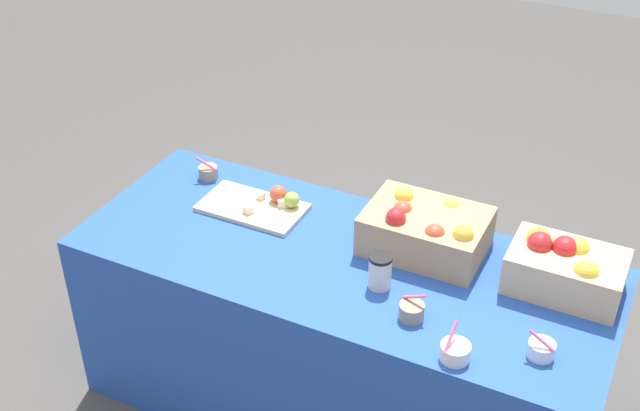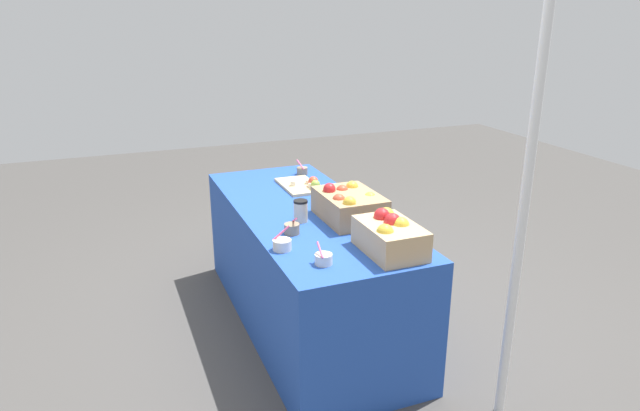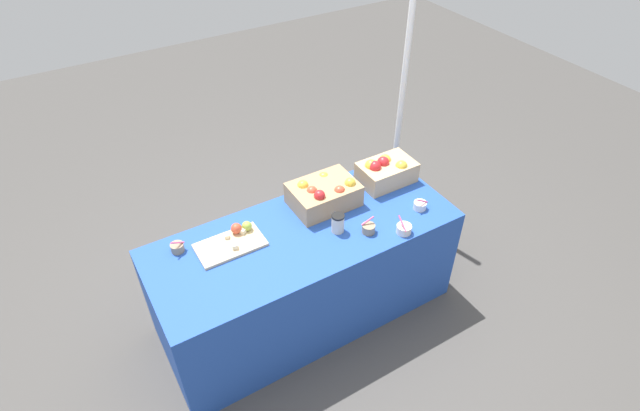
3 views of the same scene
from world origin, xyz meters
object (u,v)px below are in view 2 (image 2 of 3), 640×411
Objects in this scene: cutting_board_front at (303,185)px; sample_bowl_near at (323,259)px; apple_crate_left at (390,235)px; sample_bowl_far at (292,229)px; apple_crate_middle at (349,205)px; sample_bowl_mid at (302,171)px; tent_pole at (523,216)px; coffee_cup at (301,211)px; sample_bowl_extra at (282,244)px.

sample_bowl_near is (1.14, -0.32, 0.01)m from cutting_board_front.
apple_crate_left reaches higher than sample_bowl_far.
apple_crate_middle is 0.61m from sample_bowl_near.
sample_bowl_mid reaches higher than sample_bowl_far.
cutting_board_front is 1.63m from tent_pole.
tent_pole reaches higher than cutting_board_front.
sample_bowl_mid is (-1.44, 0.42, 0.00)m from sample_bowl_near.
cutting_board_front is at bearing 155.93° from sample_bowl_far.
coffee_cup reaches higher than sample_bowl_far.
sample_bowl_mid is at bearing 155.92° from sample_bowl_extra.
sample_bowl_near is (0.50, -0.35, -0.06)m from apple_crate_middle.
tent_pole reaches higher than apple_crate_middle.
sample_bowl_mid is 0.85× the size of coffee_cup.
apple_crate_middle is (-0.48, 0.00, -0.00)m from apple_crate_left.
coffee_cup is (-0.56, 0.09, 0.04)m from sample_bowl_near.
sample_bowl_far is at bearing -178.23° from sample_bowl_near.
coffee_cup is (-0.06, -0.26, -0.02)m from apple_crate_middle.
sample_bowl_extra is (0.27, -0.48, -0.05)m from apple_crate_middle.
apple_crate_middle is 1.06× the size of cutting_board_front.
apple_crate_left is 3.66× the size of sample_bowl_far.
cutting_board_front is 3.41× the size of sample_bowl_extra.
apple_crate_middle is at bearing 144.68° from sample_bowl_near.
apple_crate_left is 1.43m from sample_bowl_mid.
sample_bowl_extra is at bearing -113.77° from apple_crate_left.
sample_bowl_near is 0.89m from tent_pole.
sample_bowl_near is at bearing -16.20° from sample_bowl_mid.
apple_crate_left is 0.61m from tent_pole.
sample_bowl_mid is 0.90× the size of sample_bowl_extra.
tent_pole is (1.55, 0.44, 0.25)m from cutting_board_front.
cutting_board_front is at bearing 158.88° from coffee_cup.
sample_bowl_extra is (-0.23, -0.12, 0.00)m from sample_bowl_near.
apple_crate_left is 0.52m from sample_bowl_extra.
tent_pole reaches higher than sample_bowl_extra.
apple_crate_left is 3.68× the size of sample_bowl_near.
apple_crate_middle reaches higher than apple_crate_left.
sample_bowl_mid is at bearing 176.00° from apple_crate_middle.
sample_bowl_near is 0.41m from sample_bowl_far.
cutting_board_front is at bearing -176.70° from apple_crate_middle.
tent_pole is (0.42, 0.40, 0.19)m from apple_crate_left.
sample_bowl_extra is 1.11m from tent_pole.
sample_bowl_extra reaches higher than sample_bowl_far.
apple_crate_left is 3.19× the size of sample_bowl_extra.
apple_crate_middle is 0.55m from sample_bowl_extra.
apple_crate_middle reaches higher than sample_bowl_extra.
apple_crate_left is 0.88× the size of apple_crate_middle.
sample_bowl_extra is 0.40m from coffee_cup.
apple_crate_left is at bearing 92.88° from sample_bowl_near.
sample_bowl_mid is at bearing 161.10° from cutting_board_front.
sample_bowl_far is 1.14m from tent_pole.
coffee_cup is at bearing -20.37° from sample_bowl_mid.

